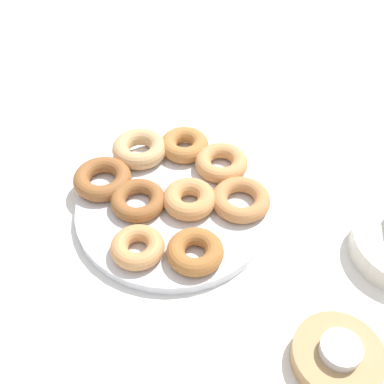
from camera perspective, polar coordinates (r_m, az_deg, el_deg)
name	(u,v)px	position (r m, az deg, el deg)	size (l,w,h in m)	color
ground_plane	(173,212)	(0.78, -2.20, -2.38)	(2.40, 2.40, 0.00)	white
donut_plate	(173,209)	(0.78, -2.22, -1.97)	(0.31, 0.31, 0.02)	silver
donut_0	(103,179)	(0.80, -10.40, 1.52)	(0.09, 0.09, 0.03)	#995B2D
donut_1	(195,252)	(0.69, 0.36, -6.97)	(0.08, 0.08, 0.03)	#AD6B33
donut_2	(221,163)	(0.82, 3.44, 3.43)	(0.09, 0.09, 0.03)	tan
donut_3	(189,197)	(0.76, -0.31, -0.61)	(0.08, 0.08, 0.03)	tan
donut_4	(138,202)	(0.76, -6.34, -1.20)	(0.09, 0.09, 0.02)	#995B2D
donut_5	(138,247)	(0.70, -6.38, -6.42)	(0.08, 0.08, 0.03)	tan
donut_6	(184,145)	(0.85, -0.89, 5.52)	(0.08, 0.08, 0.03)	#BC7A3D
donut_7	(140,149)	(0.85, -6.14, 5.03)	(0.09, 0.09, 0.03)	tan
donut_8	(241,200)	(0.76, 5.73, -0.94)	(0.09, 0.09, 0.02)	#C6844C
candle_holder	(337,357)	(0.66, 16.58, -17.98)	(0.11, 0.11, 0.03)	tan
tealight	(341,349)	(0.64, 16.97, -17.17)	(0.05, 0.05, 0.01)	silver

